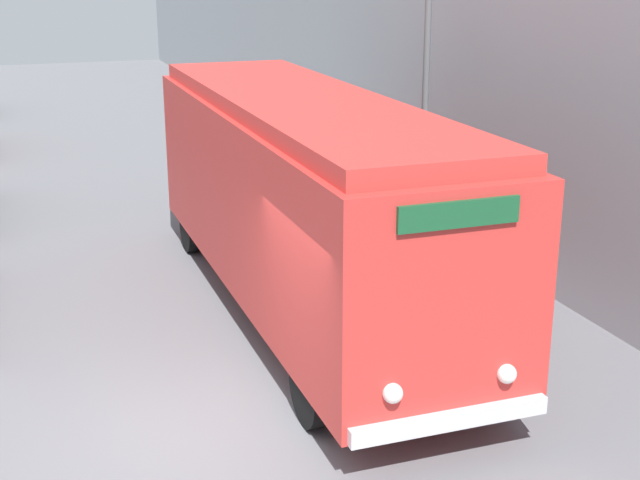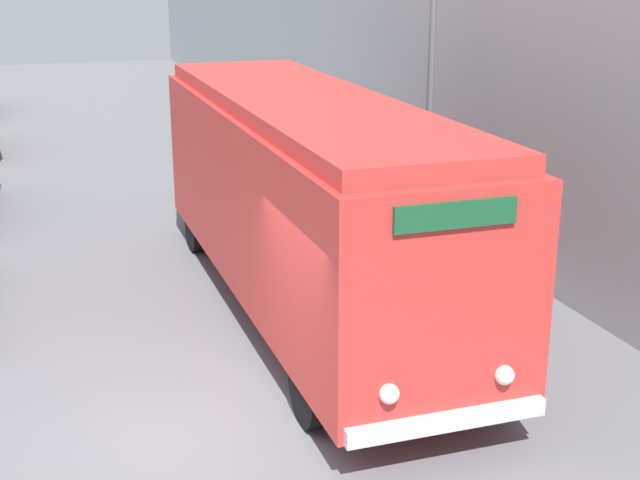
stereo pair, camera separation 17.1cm
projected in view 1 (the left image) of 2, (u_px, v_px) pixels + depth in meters
The scene contains 3 objects.
ground_plane at pixel (193, 437), 10.42m from camera, with size 80.00×80.00×0.00m, color slate.
vintage_bus at pixel (303, 193), 13.62m from camera, with size 2.47×9.94×3.40m.
streetlamp at pixel (428, 20), 15.51m from camera, with size 0.36×0.36×6.67m.
Camera 1 is at (-1.69, -9.19, 5.37)m, focal length 50.00 mm.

